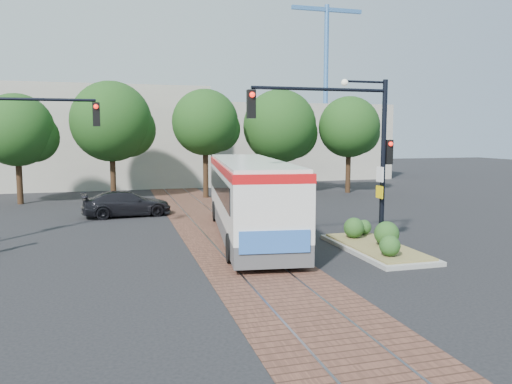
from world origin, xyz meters
TOP-DOWN VIEW (x-y plane):
  - ground at (0.00, 0.00)m, footprint 120.00×120.00m
  - trackbed at (0.00, 4.00)m, footprint 3.60×40.00m
  - tree_row at (1.21, 16.42)m, footprint 26.40×5.60m
  - warehouses at (-0.53, 28.75)m, footprint 40.00×13.00m
  - crane at (18.00, 34.00)m, footprint 8.00×0.50m
  - city_bus at (1.02, 2.92)m, footprint 4.10×12.18m
  - traffic_island at (4.82, -0.90)m, footprint 2.20×5.20m
  - signal_pole_main at (3.86, -0.81)m, footprint 5.49×0.46m
  - signal_pole_left at (-8.37, 4.00)m, footprint 4.99×0.34m
  - parked_car at (-3.82, 9.57)m, footprint 4.73×2.37m

SIDE VIEW (x-z plane):
  - ground at x=0.00m, z-range 0.00..0.00m
  - trackbed at x=0.00m, z-range 0.00..0.02m
  - traffic_island at x=4.82m, z-range -0.24..0.89m
  - parked_car at x=-3.82m, z-range 0.00..1.32m
  - city_bus at x=1.02m, z-range 0.18..3.38m
  - warehouses at x=-0.53m, z-range -0.19..7.81m
  - signal_pole_left at x=-8.37m, z-range 0.86..6.86m
  - signal_pole_main at x=3.86m, z-range 1.16..7.16m
  - tree_row at x=1.21m, z-range 1.01..8.69m
  - crane at x=18.00m, z-range 1.88..19.88m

